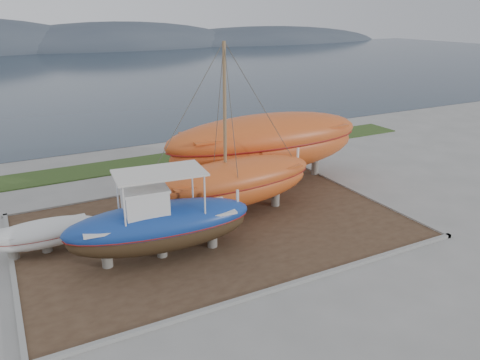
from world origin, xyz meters
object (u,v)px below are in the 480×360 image
blue_caique (160,215)px  white_dinghy (45,237)px  orange_sailboat (233,134)px  orange_bare_hull (266,150)px

blue_caique → white_dinghy: 5.26m
orange_sailboat → blue_caique: bearing=-157.1°
blue_caique → white_dinghy: (-4.30, 2.77, -1.21)m
blue_caique → orange_sailboat: bearing=31.8°
orange_sailboat → orange_bare_hull: 5.72m
orange_sailboat → orange_bare_hull: size_ratio=0.72×
white_dinghy → blue_caique: bearing=-32.4°
white_dinghy → orange_sailboat: size_ratio=0.51×
blue_caique → white_dinghy: blue_caique is taller
orange_bare_hull → blue_caique: bearing=-144.4°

